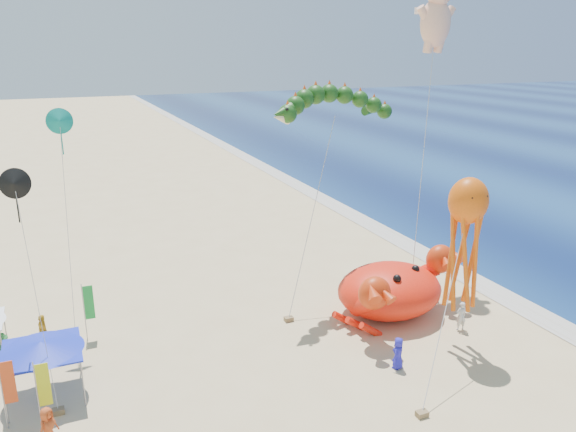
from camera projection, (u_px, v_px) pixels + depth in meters
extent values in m
plane|color=#D1B784|center=(336.00, 336.00, 30.42)|extent=(320.00, 320.00, 0.00)
plane|color=silver|center=(507.00, 299.00, 34.92)|extent=(320.00, 320.00, 0.00)
ellipsoid|color=red|center=(390.00, 290.00, 32.56)|extent=(7.78, 7.21, 2.99)
sphere|color=red|center=(350.00, 287.00, 29.81)|extent=(1.78, 1.78, 1.78)
sphere|color=black|center=(387.00, 278.00, 30.89)|extent=(0.46, 0.46, 0.46)
sphere|color=red|center=(452.00, 268.00, 32.32)|extent=(1.78, 1.78, 1.78)
sphere|color=black|center=(415.00, 273.00, 31.60)|extent=(0.46, 0.46, 0.46)
cone|color=#163F11|center=(266.00, 110.00, 31.71)|extent=(1.31, 0.97, 1.07)
cylinder|color=#B2B2B2|center=(312.00, 215.00, 32.79)|extent=(4.51, 3.44, 10.94)
cube|color=olive|center=(289.00, 319.00, 32.06)|extent=(0.50, 0.35, 0.25)
ellipsoid|color=#FFBC9B|center=(435.00, 23.00, 35.20)|extent=(2.02, 1.66, 2.97)
cylinder|color=#B2B2B2|center=(422.00, 167.00, 35.68)|extent=(3.06, 3.48, 15.13)
cube|color=olive|center=(411.00, 290.00, 35.82)|extent=(0.50, 0.35, 0.25)
ellipsoid|color=#E3580B|center=(468.00, 201.00, 27.28)|extent=(2.03, 1.82, 2.33)
cylinder|color=#B2B2B2|center=(446.00, 307.00, 25.64)|extent=(5.25, 4.35, 7.07)
cube|color=olive|center=(422.00, 414.00, 23.81)|extent=(0.50, 0.35, 0.25)
cylinder|color=gray|center=(5.00, 400.00, 23.10)|extent=(0.06, 0.06, 2.20)
cylinder|color=gray|center=(83.00, 384.00, 24.24)|extent=(0.06, 0.06, 2.20)
cylinder|color=gray|center=(9.00, 364.00, 25.77)|extent=(0.06, 0.06, 2.20)
cylinder|color=gray|center=(79.00, 350.00, 26.91)|extent=(0.06, 0.06, 2.20)
cube|color=#1628C0|center=(42.00, 351.00, 24.67)|extent=(3.28, 3.28, 0.08)
cone|color=#1628C0|center=(41.00, 346.00, 24.60)|extent=(3.61, 3.61, 0.45)
cylinder|color=gray|center=(3.00, 351.00, 26.80)|extent=(0.06, 0.06, 2.20)
cylinder|color=gray|center=(5.00, 328.00, 28.98)|extent=(0.06, 0.06, 2.20)
cylinder|color=gray|center=(38.00, 397.00, 22.49)|extent=(0.05, 0.05, 3.20)
cube|color=#C1CD18|center=(44.00, 385.00, 22.45)|extent=(0.50, 0.04, 1.90)
cylinder|color=gray|center=(3.00, 395.00, 22.64)|extent=(0.05, 0.05, 3.20)
cube|color=#D4451A|center=(9.00, 382.00, 22.60)|extent=(0.50, 0.04, 1.90)
cylinder|color=gray|center=(84.00, 312.00, 29.66)|extent=(0.05, 0.05, 3.20)
cube|color=green|center=(89.00, 302.00, 29.62)|extent=(0.50, 0.04, 1.90)
imported|color=beige|center=(461.00, 316.00, 30.87)|extent=(0.65, 0.47, 1.67)
imported|color=#B3451C|center=(48.00, 428.00, 21.80)|extent=(1.00, 1.00, 1.75)
imported|color=#25702F|center=(3.00, 350.00, 27.29)|extent=(1.34, 1.18, 1.79)
imported|color=#2320BC|center=(398.00, 353.00, 27.21)|extent=(0.94, 0.86, 1.61)
imported|color=gold|center=(43.00, 332.00, 28.97)|extent=(0.65, 1.16, 1.88)
cone|color=#0C8474|center=(60.00, 121.00, 27.88)|extent=(1.30, 0.51, 1.32)
cylinder|color=#B2B2B2|center=(79.00, 238.00, 28.33)|extent=(0.55, 3.04, 11.28)
cube|color=olive|center=(98.00, 350.00, 28.75)|extent=(0.50, 0.35, 0.25)
cone|color=black|center=(14.00, 183.00, 23.26)|extent=(1.30, 0.51, 1.32)
cylinder|color=#B2B2B2|center=(36.00, 302.00, 23.43)|extent=(0.55, 3.04, 9.38)
cube|color=olive|center=(57.00, 417.00, 23.58)|extent=(0.50, 0.35, 0.25)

